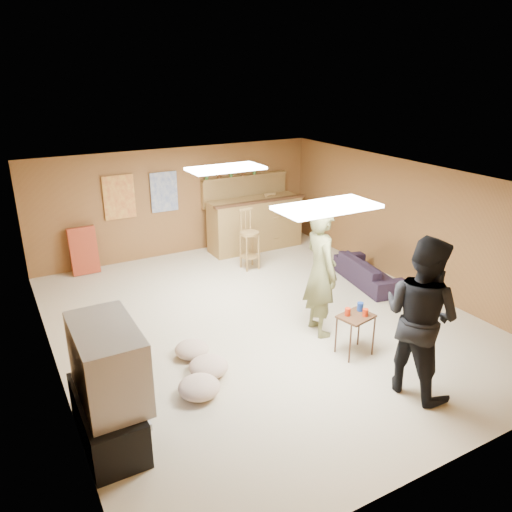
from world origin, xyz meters
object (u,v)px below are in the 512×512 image
bar_counter (255,224)px  tray_table (355,335)px  tv_body (108,363)px  person_olive (321,272)px  person_black (421,317)px  sofa (368,271)px

bar_counter → tray_table: 4.49m
tv_body → person_olive: bearing=14.1°
tray_table → person_olive: bearing=94.4°
person_black → person_olive: bearing=-4.9°
bar_counter → tv_body: bearing=-133.0°
person_olive → person_black: bearing=-166.4°
tv_body → sofa: tv_body is taller
person_olive → sofa: person_olive is taller
person_olive → sofa: bearing=-53.2°
sofa → tray_table: bearing=144.4°
sofa → tray_table: tray_table is taller
person_black → sofa: bearing=-41.9°
tv_body → bar_counter: (4.15, 4.45, -0.35)m
tv_body → sofa: size_ratio=0.71×
person_black → sofa: person_black is taller
tv_body → person_black: 3.50m
bar_counter → tray_table: (-0.88, -4.40, -0.26)m
bar_counter → tray_table: size_ratio=3.43×
bar_counter → person_black: person_black is taller
person_olive → tray_table: size_ratio=3.25×
sofa → person_olive: bearing=128.4°
person_olive → sofa: size_ratio=1.21×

